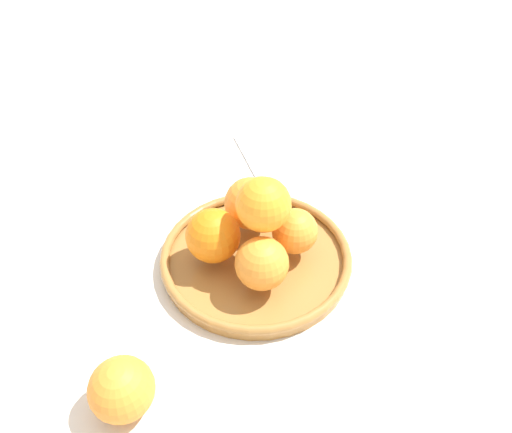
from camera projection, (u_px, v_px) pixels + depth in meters
name	position (u px, v px, depth m)	size (l,w,h in m)	color
ground_plane	(256.00, 263.00, 0.77)	(4.00, 4.00, 0.00)	silver
fruit_bowl	(256.00, 257.00, 0.76)	(0.29, 0.29, 0.03)	#A57238
orange_pile	(253.00, 223.00, 0.71)	(0.20, 0.19, 0.14)	orange
stray_orange	(122.00, 389.00, 0.57)	(0.08, 0.08, 0.08)	orange
napkin_folded	(278.00, 149.00, 0.99)	(0.14, 0.14, 0.01)	white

